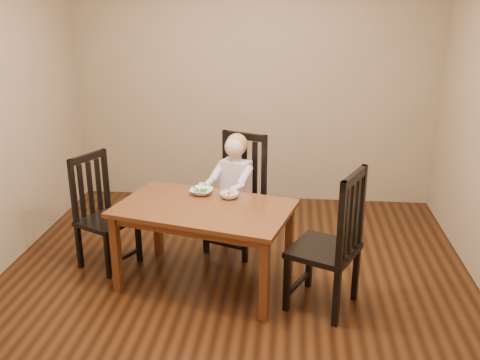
# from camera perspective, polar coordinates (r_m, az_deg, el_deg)

# --- Properties ---
(room) EXTENTS (4.01, 4.01, 2.71)m
(room) POSITION_cam_1_polar(r_m,az_deg,el_deg) (4.01, -0.77, 6.01)
(room) COLOR #41200D
(room) RESTS_ON ground
(dining_table) EXTENTS (1.52, 1.13, 0.68)m
(dining_table) POSITION_cam_1_polar(r_m,az_deg,el_deg) (4.27, -3.85, -3.79)
(dining_table) COLOR #4F2412
(dining_table) RESTS_ON room
(chair_child) EXTENTS (0.60, 0.58, 1.08)m
(chair_child) POSITION_cam_1_polar(r_m,az_deg,el_deg) (4.91, -0.24, -1.65)
(chair_child) COLOR black
(chair_child) RESTS_ON room
(chair_left) EXTENTS (0.56, 0.56, 0.99)m
(chair_left) POSITION_cam_1_polar(r_m,az_deg,el_deg) (4.77, -14.45, -3.48)
(chair_left) COLOR black
(chair_left) RESTS_ON room
(chair_right) EXTENTS (0.61, 0.62, 1.11)m
(chair_right) POSITION_cam_1_polar(r_m,az_deg,el_deg) (4.01, 9.70, -6.75)
(chair_right) COLOR black
(chair_right) RESTS_ON room
(toddler) EXTENTS (0.47, 0.52, 0.58)m
(toddler) POSITION_cam_1_polar(r_m,az_deg,el_deg) (4.81, -0.55, -0.18)
(toddler) COLOR beige
(toddler) RESTS_ON chair_child
(bowl_peas) EXTENTS (0.21, 0.21, 0.05)m
(bowl_peas) POSITION_cam_1_polar(r_m,az_deg,el_deg) (4.48, -4.14, -1.23)
(bowl_peas) COLOR white
(bowl_peas) RESTS_ON dining_table
(bowl_veg) EXTENTS (0.21, 0.21, 0.05)m
(bowl_veg) POSITION_cam_1_polar(r_m,az_deg,el_deg) (4.39, -1.15, -1.63)
(bowl_veg) COLOR white
(bowl_veg) RESTS_ON dining_table
(fork) EXTENTS (0.09, 0.12, 0.05)m
(fork) POSITION_cam_1_polar(r_m,az_deg,el_deg) (4.48, -4.72, -1.00)
(fork) COLOR silver
(fork) RESTS_ON bowl_peas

